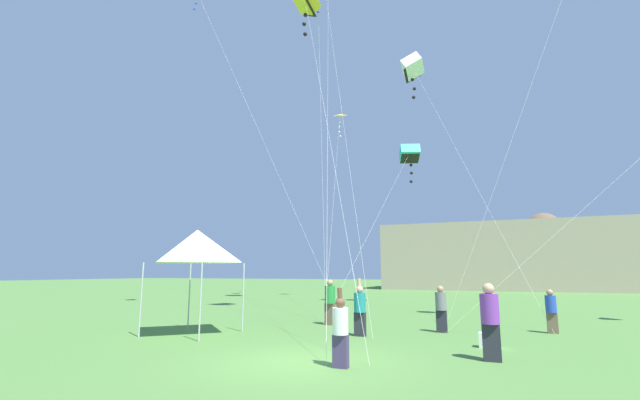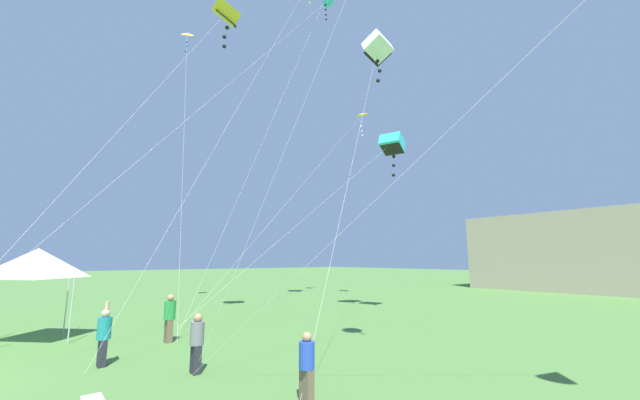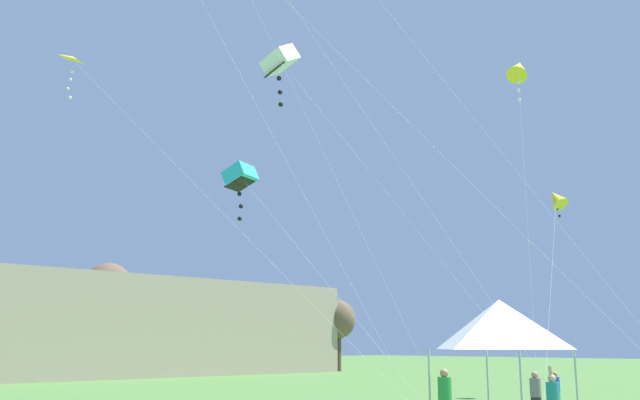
% 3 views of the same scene
% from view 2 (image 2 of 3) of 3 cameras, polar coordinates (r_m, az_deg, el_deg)
% --- Properties ---
extents(tree_far_centre, '(3.45, 3.45, 6.96)m').
position_cam_2_polar(tree_far_centre, '(52.17, 32.43, -6.10)').
color(tree_far_centre, brown).
rests_on(tree_far_centre, ground).
extents(festival_tent, '(2.71, 2.71, 3.61)m').
position_cam_2_polar(festival_tent, '(18.43, -38.51, -7.91)').
color(festival_tent, '#B7B7BC').
rests_on(festival_tent, ground).
extents(person_green_shirt, '(0.43, 0.43, 1.81)m').
position_cam_2_polar(person_green_shirt, '(15.79, -22.94, -16.75)').
color(person_green_shirt, brown).
rests_on(person_green_shirt, ground).
extents(person_teal_shirt, '(0.39, 0.39, 1.90)m').
position_cam_2_polar(person_teal_shirt, '(13.27, -31.30, -17.88)').
color(person_teal_shirt, '#282833').
rests_on(person_teal_shirt, ground).
extents(person_grey_shirt, '(0.38, 0.38, 1.63)m').
position_cam_2_polar(person_grey_shirt, '(11.45, -19.11, -20.51)').
color(person_grey_shirt, '#282833').
rests_on(person_grey_shirt, ground).
extents(person_blue_shirt, '(0.36, 0.36, 1.51)m').
position_cam_2_polar(person_blue_shirt, '(8.92, -2.13, -24.73)').
color(person_blue_shirt, brown).
rests_on(person_blue_shirt, ground).
extents(kite_yellow_delta_1, '(11.22, 3.34, 20.30)m').
position_cam_2_polar(kite_yellow_delta_1, '(30.91, -20.50, 23.37)').
color(kite_yellow_delta_1, silver).
rests_on(kite_yellow_delta_1, ground).
extents(kite_yellow_delta_2, '(5.68, 16.77, 15.73)m').
position_cam_2_polar(kite_yellow_delta_2, '(31.61, 6.59, 13.14)').
color(kite_yellow_delta_2, silver).
rests_on(kite_yellow_delta_2, ground).
extents(kite_cyan_box_6, '(2.30, 13.32, 10.87)m').
position_cam_2_polar(kite_cyan_box_6, '(22.82, 11.44, 8.76)').
color(kite_cyan_box_6, silver).
rests_on(kite_cyan_box_6, ground).
extents(kite_white_box_7, '(6.94, 10.82, 16.54)m').
position_cam_2_polar(kite_white_box_7, '(23.38, 9.20, 22.92)').
color(kite_white_box_7, silver).
rests_on(kite_white_box_7, ground).
extents(kite_yellow_box_8, '(6.88, 10.53, 17.84)m').
position_cam_2_polar(kite_yellow_box_8, '(23.36, -14.74, 26.88)').
color(kite_yellow_box_8, silver).
rests_on(kite_yellow_box_8, ground).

